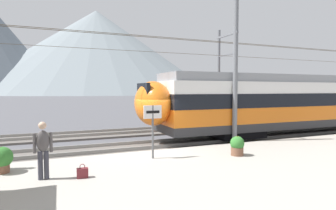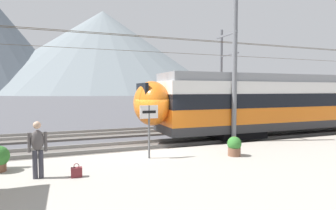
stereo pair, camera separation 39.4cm
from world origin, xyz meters
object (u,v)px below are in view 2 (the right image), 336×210
object	(u,v)px
handbag_beside_passenger	(77,172)
catenary_mast_far_side	(222,75)
train_near_platform	(319,101)
platform_sign	(149,119)
potted_plant_by_shelter	(234,145)
catenary_mast_mid	(233,69)
passenger_walking	(38,147)

from	to	relation	value
handbag_beside_passenger	catenary_mast_far_side	bearing A→B (deg)	43.72
catenary_mast_far_side	train_near_platform	bearing A→B (deg)	-66.69
catenary_mast_far_side	handbag_beside_passenger	xyz separation A→B (m)	(-12.26, -11.72, -3.70)
train_near_platform	handbag_beside_passenger	size ratio (longest dim) A/B	58.38
train_near_platform	platform_sign	bearing A→B (deg)	-165.29
train_near_platform	potted_plant_by_shelter	bearing A→B (deg)	-156.16
train_near_platform	catenary_mast_far_side	world-z (taller)	catenary_mast_far_side
catenary_mast_mid	passenger_walking	bearing A→B (deg)	-161.21
potted_plant_by_shelter	catenary_mast_mid	bearing A→B (deg)	57.50
catenary_mast_far_side	catenary_mast_mid	bearing A→B (deg)	-118.58
train_near_platform	handbag_beside_passenger	bearing A→B (deg)	-162.88
platform_sign	passenger_walking	world-z (taller)	platform_sign
passenger_walking	platform_sign	bearing A→B (deg)	16.61
catenary_mast_mid	handbag_beside_passenger	distance (m)	9.00
handbag_beside_passenger	potted_plant_by_shelter	xyz separation A→B (m)	(5.95, 0.58, 0.26)
catenary_mast_far_side	potted_plant_by_shelter	xyz separation A→B (m)	(-6.32, -11.14, -3.44)
train_near_platform	potted_plant_by_shelter	distance (m)	10.31
platform_sign	handbag_beside_passenger	bearing A→B (deg)	-152.44
train_near_platform	handbag_beside_passenger	distance (m)	16.09
passenger_walking	potted_plant_by_shelter	xyz separation A→B (m)	(7.01, 0.30, -0.53)
catenary_mast_mid	handbag_beside_passenger	xyz separation A→B (m)	(-7.64, -3.24, -3.49)
catenary_mast_mid	passenger_walking	distance (m)	9.58
platform_sign	potted_plant_by_shelter	bearing A→B (deg)	-14.03
platform_sign	handbag_beside_passenger	world-z (taller)	platform_sign
catenary_mast_far_side	handbag_beside_passenger	size ratio (longest dim) A/B	114.63
catenary_mast_far_side	potted_plant_by_shelter	world-z (taller)	catenary_mast_far_side
platform_sign	catenary_mast_far_side	bearing A→B (deg)	47.14
catenary_mast_mid	potted_plant_by_shelter	bearing A→B (deg)	-122.50
potted_plant_by_shelter	platform_sign	bearing A→B (deg)	165.97
platform_sign	handbag_beside_passenger	distance (m)	3.30
train_near_platform	potted_plant_by_shelter	size ratio (longest dim) A/B	31.82
catenary_mast_far_side	handbag_beside_passenger	bearing A→B (deg)	-136.28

